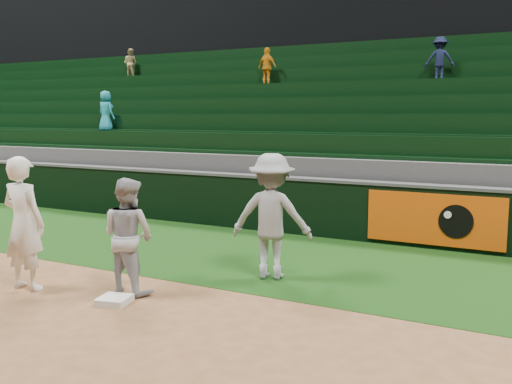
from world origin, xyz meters
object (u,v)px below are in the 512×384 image
first_baseman (24,223)px  base_coach (272,216)px  first_base (114,300)px  baserunner (128,236)px

first_baseman → base_coach: bearing=-146.0°
first_base → baserunner: size_ratio=0.24×
baserunner → first_base: bearing=109.6°
first_baseman → base_coach: size_ratio=1.00×
first_baseman → base_coach: (2.99, 2.25, 0.00)m
base_coach → first_base: bearing=43.8°
baserunner → base_coach: base_coach is taller
first_base → baserunner: baserunner is taller
first_base → base_coach: base_coach is taller
first_base → first_baseman: (-1.62, -0.10, 0.95)m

